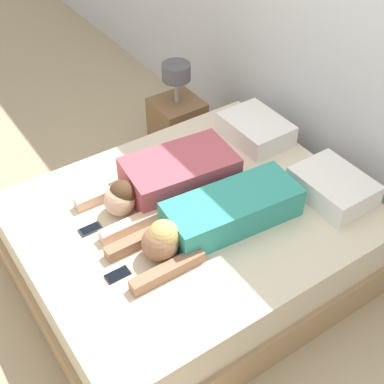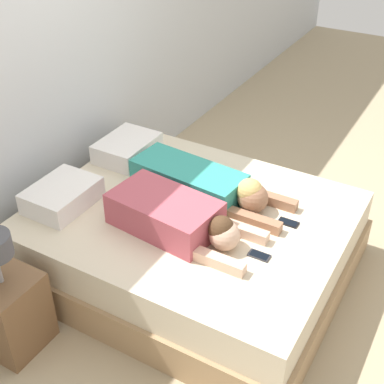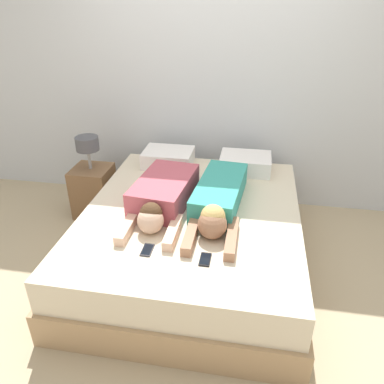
# 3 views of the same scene
# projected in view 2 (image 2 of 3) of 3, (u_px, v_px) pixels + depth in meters

# --- Properties ---
(ground_plane) EXTENTS (12.00, 12.00, 0.00)m
(ground_plane) POSITION_uv_depth(u_px,v_px,m) (192.00, 269.00, 3.83)
(ground_plane) COLOR tan
(wall_back) EXTENTS (12.00, 0.06, 2.60)m
(wall_back) POSITION_uv_depth(u_px,v_px,m) (41.00, 65.00, 3.58)
(wall_back) COLOR silver
(wall_back) RESTS_ON ground_plane
(bed) EXTENTS (1.71, 2.05, 0.51)m
(bed) POSITION_uv_depth(u_px,v_px,m) (192.00, 241.00, 3.68)
(bed) COLOR tan
(bed) RESTS_ON ground_plane
(pillow_head_left) EXTENTS (0.47, 0.35, 0.15)m
(pillow_head_left) POSITION_uv_depth(u_px,v_px,m) (62.00, 195.00, 3.56)
(pillow_head_left) COLOR white
(pillow_head_left) RESTS_ON bed
(pillow_head_right) EXTENTS (0.47, 0.35, 0.15)m
(pillow_head_right) POSITION_uv_depth(u_px,v_px,m) (127.00, 148.00, 4.09)
(pillow_head_right) COLOR white
(pillow_head_right) RESTS_ON bed
(person_left) EXTENTS (0.45, 0.99, 0.22)m
(person_left) POSITION_uv_depth(u_px,v_px,m) (176.00, 217.00, 3.31)
(person_left) COLOR #B24C59
(person_left) RESTS_ON bed
(person_right) EXTENTS (0.39, 1.15, 0.23)m
(person_right) POSITION_uv_depth(u_px,v_px,m) (205.00, 184.00, 3.63)
(person_right) COLOR teal
(person_right) RESTS_ON bed
(cell_phone_left) EXTENTS (0.07, 0.13, 0.01)m
(cell_phone_left) POSITION_uv_depth(u_px,v_px,m) (259.00, 255.00, 3.16)
(cell_phone_left) COLOR #2D2D33
(cell_phone_left) RESTS_ON bed
(cell_phone_right) EXTENTS (0.07, 0.13, 0.01)m
(cell_phone_right) POSITION_uv_depth(u_px,v_px,m) (288.00, 223.00, 3.42)
(cell_phone_right) COLOR black
(cell_phone_right) RESTS_ON bed
(nightstand) EXTENTS (0.36, 0.36, 0.82)m
(nightstand) POSITION_uv_depth(u_px,v_px,m) (8.00, 307.00, 3.12)
(nightstand) COLOR brown
(nightstand) RESTS_ON ground_plane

